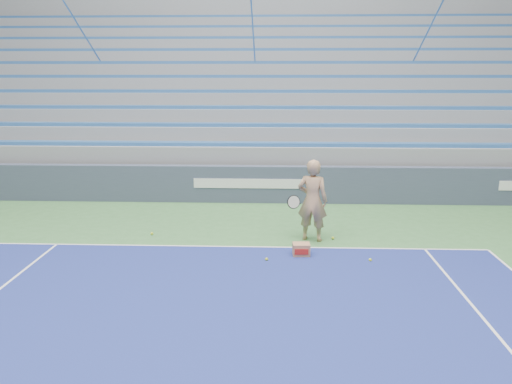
# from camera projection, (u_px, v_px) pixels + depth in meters

# --- Properties ---
(sponsor_barrier) EXTENTS (30.00, 0.32, 1.10)m
(sponsor_barrier) POSITION_uv_depth(u_px,v_px,m) (248.00, 184.00, 14.87)
(sponsor_barrier) COLOR #3A4359
(sponsor_barrier) RESTS_ON ground
(bleachers) EXTENTS (31.00, 9.15, 7.30)m
(bleachers) POSITION_uv_depth(u_px,v_px,m) (256.00, 109.00, 20.00)
(bleachers) COLOR gray
(bleachers) RESTS_ON ground
(tennis_player) EXTENTS (1.00, 0.93, 1.90)m
(tennis_player) POSITION_uv_depth(u_px,v_px,m) (312.00, 200.00, 11.36)
(tennis_player) COLOR tan
(tennis_player) RESTS_ON ground
(ball_box) EXTENTS (0.37, 0.30, 0.27)m
(ball_box) POSITION_uv_depth(u_px,v_px,m) (301.00, 250.00, 10.57)
(ball_box) COLOR #A77450
(ball_box) RESTS_ON ground
(tennis_ball_0) EXTENTS (0.07, 0.07, 0.07)m
(tennis_ball_0) POSITION_uv_depth(u_px,v_px,m) (370.00, 260.00, 10.27)
(tennis_ball_0) COLOR #C7D72C
(tennis_ball_0) RESTS_ON ground
(tennis_ball_1) EXTENTS (0.07, 0.07, 0.07)m
(tennis_ball_1) POSITION_uv_depth(u_px,v_px,m) (152.00, 234.00, 11.94)
(tennis_ball_1) COLOR #C7D72C
(tennis_ball_1) RESTS_ON ground
(tennis_ball_2) EXTENTS (0.07, 0.07, 0.07)m
(tennis_ball_2) POSITION_uv_depth(u_px,v_px,m) (267.00, 259.00, 10.30)
(tennis_ball_2) COLOR #C7D72C
(tennis_ball_2) RESTS_ON ground
(tennis_ball_3) EXTENTS (0.07, 0.07, 0.07)m
(tennis_ball_3) POSITION_uv_depth(u_px,v_px,m) (333.00, 238.00, 11.62)
(tennis_ball_3) COLOR #C7D72C
(tennis_ball_3) RESTS_ON ground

